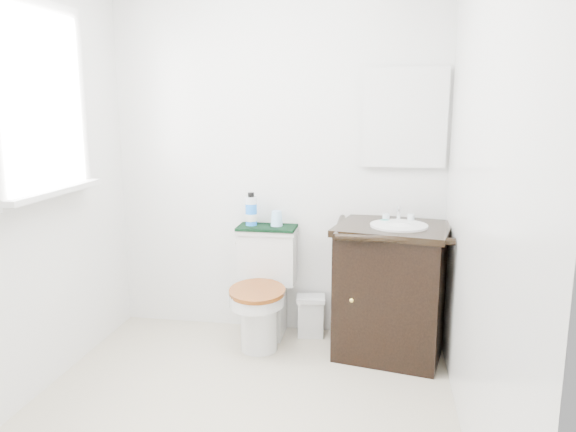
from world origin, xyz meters
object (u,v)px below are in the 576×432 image
(trash_bin, at_px, (311,315))
(mouthwash_bottle, at_px, (251,210))
(vanity, at_px, (392,287))
(toilet, at_px, (264,293))
(cup, at_px, (277,218))

(trash_bin, distance_m, mouthwash_bottle, 0.81)
(mouthwash_bottle, bearing_deg, vanity, -12.33)
(vanity, xyz_separation_m, mouthwash_bottle, (-0.93, 0.20, 0.41))
(mouthwash_bottle, bearing_deg, trash_bin, -1.91)
(toilet, xyz_separation_m, trash_bin, (0.29, 0.12, -0.18))
(trash_bin, relative_size, mouthwash_bottle, 1.25)
(trash_bin, relative_size, cup, 2.73)
(mouthwash_bottle, distance_m, cup, 0.18)
(vanity, bearing_deg, trash_bin, 160.14)
(vanity, height_order, mouthwash_bottle, mouthwash_bottle)
(trash_bin, bearing_deg, toilet, -157.67)
(cup, bearing_deg, mouthwash_bottle, -178.91)
(vanity, xyz_separation_m, trash_bin, (-0.52, 0.19, -0.29))
(toilet, relative_size, trash_bin, 2.65)
(toilet, xyz_separation_m, mouthwash_bottle, (-0.11, 0.13, 0.52))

